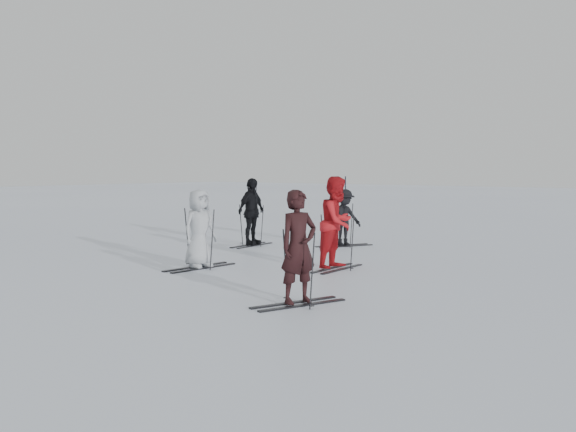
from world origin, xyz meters
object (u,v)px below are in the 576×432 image
Objects in this scene: skier_grey at (199,230)px; skier_uphill_left at (251,212)px; piste_marker at (345,202)px; skier_uphill_far at (344,218)px; skier_red at (337,224)px; skier_near_dark at (298,248)px.

skier_grey is 0.90× the size of skier_uphill_left.
piste_marker reaches higher than skier_uphill_left.
skier_uphill_far is at bearing -0.35° from skier_grey.
skier_red is at bearing -58.14° from piste_marker.
skier_near_dark is 7.52m from skier_uphill_far.
skier_near_dark is 7.61m from skier_uphill_left.
skier_uphill_left is (-1.71, 3.61, 0.09)m from skier_grey.
skier_uphill_left is at bearing 61.96° from skier_red.
skier_uphill_left is 1.20× the size of skier_uphill_far.
skier_grey is 4.00m from skier_uphill_left.
skier_uphill_far is 0.83× the size of piste_marker.
skier_grey reaches higher than skier_uphill_far.
skier_red is 1.05× the size of piste_marker.
skier_grey is 0.90× the size of piste_marker.
skier_red is at bearing 42.62° from skier_near_dark.
skier_near_dark is 1.16× the size of skier_uphill_far.
piste_marker is (-0.85, 5.97, 0.01)m from skier_uphill_left.
skier_near_dark is at bearing -126.31° from skier_uphill_far.
piste_marker is at bearing 48.27° from skier_near_dark.
skier_near_dark is 0.97× the size of skier_uphill_left.
piste_marker is (-4.93, 7.93, -0.04)m from skier_red.
skier_uphill_left reaches higher than skier_uphill_far.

